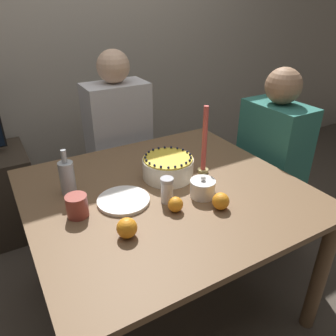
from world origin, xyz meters
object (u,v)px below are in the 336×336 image
Objects in this scene: cake at (168,167)px; bottle at (67,177)px; candle at (204,146)px; person_man_blue_shirt at (120,157)px; sugar_shaker at (167,190)px; person_woman_floral at (269,176)px; sugar_bowl at (203,188)px.

bottle is (-0.47, 0.09, 0.03)m from cake.
cake is at bearing 164.82° from candle.
person_man_blue_shirt reaches higher than cake.
bottle is at bearing 141.17° from sugar_shaker.
sugar_shaker is 0.54× the size of bottle.
sugar_shaker is 0.34m from candle.
cake is 0.71m from person_man_blue_shirt.
candle reaches higher than bottle.
person_man_blue_shirt reaches higher than person_woman_floral.
person_man_blue_shirt is at bearing 92.37° from sugar_bowl.
candle is (0.30, 0.14, 0.09)m from sugar_shaker.
person_woman_floral is (0.57, 0.06, -0.36)m from candle.
sugar_shaker is at bearing 103.19° from person_woman_floral.
cake and sugar_shaker have the same top height.
cake is at bearing -11.26° from bottle.
cake is at bearing 89.37° from person_man_blue_shirt.
sugar_bowl is 0.98× the size of sugar_shaker.
sugar_shaker is 0.93m from person_woman_floral.
sugar_bowl is at bearing -32.42° from bottle.
bottle is 1.26m from person_woman_floral.
cake is 0.21m from candle.
sugar_bowl is 0.79m from person_woman_floral.
cake is at bearing 58.84° from sugar_shaker.
cake is at bearing 90.84° from person_woman_floral.
sugar_bowl is 0.53× the size of bottle.
candle is at bearing 95.99° from person_woman_floral.
sugar_shaker is 0.91m from person_man_blue_shirt.
candle reaches higher than sugar_bowl.
bottle is at bearing 167.64° from candle.
sugar_bowl is at bearing -126.10° from candle.
person_man_blue_shirt is 1.00m from person_woman_floral.
cake is 0.72× the size of candle.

